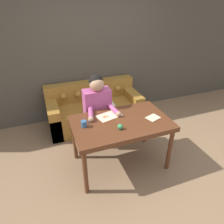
# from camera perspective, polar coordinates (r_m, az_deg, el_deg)

# --- Properties ---
(ground_plane) EXTENTS (16.00, 16.00, 0.00)m
(ground_plane) POSITION_cam_1_polar(r_m,az_deg,el_deg) (3.24, 4.94, -14.87)
(ground_plane) COLOR #846647
(wall_back) EXTENTS (8.00, 0.06, 2.60)m
(wall_back) POSITION_cam_1_polar(r_m,az_deg,el_deg) (4.11, -5.22, 16.14)
(wall_back) COLOR #474238
(wall_back) RESTS_ON ground_plane
(dining_table) EXTENTS (1.37, 0.83, 0.78)m
(dining_table) POSITION_cam_1_polar(r_m,az_deg,el_deg) (2.83, 2.56, -4.02)
(dining_table) COLOR #562D19
(dining_table) RESTS_ON ground_plane
(couch) EXTENTS (1.81, 0.82, 0.81)m
(couch) POSITION_cam_1_polar(r_m,az_deg,el_deg) (4.06, -5.13, 0.77)
(couch) COLOR olive
(couch) RESTS_ON ground_plane
(person) EXTENTS (0.50, 0.61, 1.29)m
(person) POSITION_cam_1_polar(r_m,az_deg,el_deg) (3.23, -4.12, 0.20)
(person) COLOR #33281E
(person) RESTS_ON ground_plane
(pattern_paper_main) EXTENTS (0.40, 0.30, 0.00)m
(pattern_paper_main) POSITION_cam_1_polar(r_m,az_deg,el_deg) (2.91, -0.75, -1.05)
(pattern_paper_main) COLOR beige
(pattern_paper_main) RESTS_ON dining_table
(pattern_paper_offcut) EXTENTS (0.22, 0.20, 0.00)m
(pattern_paper_offcut) POSITION_cam_1_polar(r_m,az_deg,el_deg) (2.92, 11.63, -1.57)
(pattern_paper_offcut) COLOR beige
(pattern_paper_offcut) RESTS_ON dining_table
(scissors) EXTENTS (0.21, 0.07, 0.01)m
(scissors) POSITION_cam_1_polar(r_m,az_deg,el_deg) (2.89, -1.43, -1.28)
(scissors) COLOR silver
(scissors) RESTS_ON dining_table
(mug) EXTENTS (0.11, 0.08, 0.09)m
(mug) POSITION_cam_1_polar(r_m,az_deg,el_deg) (2.67, -8.01, -3.37)
(mug) COLOR #335B84
(mug) RESTS_ON dining_table
(pin_cushion) EXTENTS (0.07, 0.07, 0.07)m
(pin_cushion) POSITION_cam_1_polar(r_m,az_deg,el_deg) (2.61, 2.36, -4.29)
(pin_cushion) COLOR #4C3828
(pin_cushion) RESTS_ON dining_table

